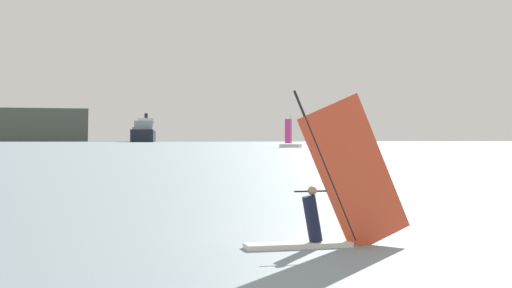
# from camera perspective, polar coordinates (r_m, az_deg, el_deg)

# --- Properties ---
(ground_plane) EXTENTS (4000.00, 4000.00, 0.00)m
(ground_plane) POSITION_cam_1_polar(r_m,az_deg,el_deg) (20.58, 12.74, -6.79)
(ground_plane) COLOR gray
(windsurfer) EXTENTS (4.15, 0.65, 3.92)m
(windsurfer) POSITION_cam_1_polar(r_m,az_deg,el_deg) (17.93, 5.52, -4.56)
(windsurfer) COLOR white
(windsurfer) RESTS_ON ground_plane
(cargo_ship) EXTENTS (46.54, 202.97, 34.72)m
(cargo_ship) POSITION_cam_1_polar(r_m,az_deg,el_deg) (850.24, -8.50, 0.79)
(cargo_ship) COLOR black
(cargo_ship) RESTS_ON ground_plane
(distant_headland) EXTENTS (1106.71, 525.77, 44.32)m
(distant_headland) POSITION_cam_1_polar(r_m,az_deg,el_deg) (1319.72, 0.45, 1.19)
(distant_headland) COLOR #4C564C
(distant_headland) RESTS_ON ground_plane
(small_sailboat) EXTENTS (6.98, 6.55, 10.46)m
(small_sailboat) POSITION_cam_1_polar(r_m,az_deg,el_deg) (240.81, 2.64, -0.05)
(small_sailboat) COLOR white
(small_sailboat) RESTS_ON ground_plane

